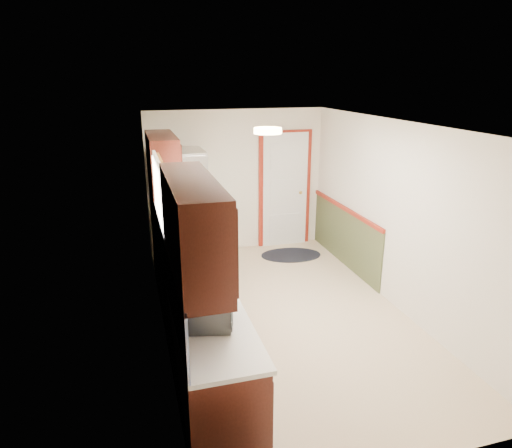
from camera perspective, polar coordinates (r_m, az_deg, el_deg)
room_shell at (r=5.47m, az=3.76°, el=-0.26°), size 3.20×5.20×2.52m
kitchen_run at (r=5.08m, az=-8.55°, el=-6.65°), size 0.63×4.00×2.20m
back_wall_trim at (r=7.88m, az=5.18°, el=3.09°), size 1.12×2.30×2.08m
ceiling_fixture at (r=4.94m, az=1.48°, el=11.59°), size 0.30×0.30×0.06m
microwave at (r=3.90m, az=-5.94°, el=-9.10°), size 0.46×0.66×0.40m
refrigerator at (r=7.23m, az=-9.36°, el=1.84°), size 0.78×0.78×1.85m
rug at (r=7.80m, az=4.39°, el=-3.88°), size 1.11×0.80×0.01m
cooktop at (r=6.00m, az=-9.52°, el=-1.33°), size 0.52×0.63×0.02m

